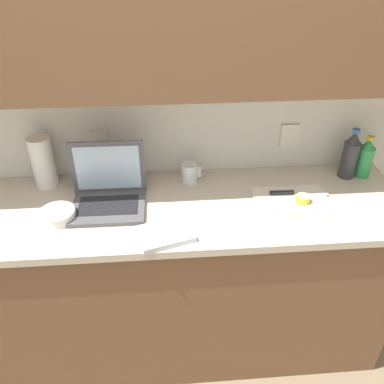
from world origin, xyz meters
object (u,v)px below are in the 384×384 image
Objects in this scene: laptop at (108,191)px; knife at (289,193)px; paper_towel_roll at (43,162)px; lemon_half_cut at (303,199)px; measuring_cup at (189,173)px; cutting_board at (291,200)px; bottle_green_soda at (350,155)px; bottle_oil_tall at (365,158)px; bowl_white at (58,215)px.

laptop reaches higher than knife.
laptop is at bearing -30.00° from paper_towel_roll.
paper_towel_roll is at bearing 167.92° from lemon_half_cut.
laptop is at bearing -158.03° from measuring_cup.
cutting_board is 1.31× the size of bottle_green_soda.
knife is 0.08m from lemon_half_cut.
lemon_half_cut reaches higher than cutting_board.
bottle_oil_tall is at bearing 22.03° from knife.
bowl_white is at bearing -169.67° from bottle_green_soda.
paper_towel_roll is at bearing 178.63° from bottle_oil_tall.
knife is 0.38m from bottle_green_soda.
measuring_cup is at bearing 156.63° from cutting_board.
bottle_oil_tall is at bearing -0.00° from bottle_green_soda.
bottle_green_soda is (0.33, 0.19, 0.11)m from cutting_board.
bottle_oil_tall reaches higher than lemon_half_cut.
laptop is 0.88m from lemon_half_cut.
paper_towel_roll is (-0.10, 0.29, 0.10)m from bowl_white.
bowl_white is at bearing -170.22° from bottle_oil_tall.
knife is at bearing -155.49° from bottle_green_soda.
measuring_cup is at bearing 155.80° from lemon_half_cut.
bottle_oil_tall reaches higher than bowl_white.
laptop is 1.29× the size of bottle_green_soda.
laptop reaches higher than paper_towel_roll.
bowl_white is at bearing -70.20° from paper_towel_roll.
measuring_cup reaches higher than lemon_half_cut.
cutting_board is 0.04m from knife.
lemon_half_cut is (0.87, -0.07, -0.04)m from laptop.
bottle_oil_tall is at bearing 9.78° from bowl_white.
bottle_green_soda is at bearing 36.75° from lemon_half_cut.
paper_towel_roll is (-0.69, 0.03, 0.08)m from measuring_cup.
measuring_cup is at bearing 22.50° from laptop.
paper_towel_roll is (-1.18, 0.25, 0.10)m from lemon_half_cut.
measuring_cup is at bearing -2.49° from paper_towel_roll.
laptop reaches higher than bottle_green_soda.
measuring_cup is (-0.79, 0.01, -0.07)m from bottle_green_soda.
bottle_green_soda is 1.47m from paper_towel_roll.
laptop is at bearing 176.86° from cutting_board.
knife is 1.16m from paper_towel_roll.
bowl_white reaches higher than cutting_board.
paper_towel_roll is at bearing 109.80° from bowl_white.
cutting_board is at bearing -155.37° from bottle_oil_tall.
laptop reaches higher than lemon_half_cut.
bowl_white is (-1.04, -0.10, 0.01)m from knife.
lemon_half_cut is at bearing -4.24° from laptop.
cutting_board is at bearing -2.61° from laptop.
bottle_oil_tall is (0.37, 0.22, 0.07)m from lemon_half_cut.
bottle_green_soda reaches higher than bottle_oil_tall.
lemon_half_cut is 0.25× the size of paper_towel_roll.
knife reaches higher than cutting_board.
bottle_oil_tall is at bearing 30.39° from lemon_half_cut.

